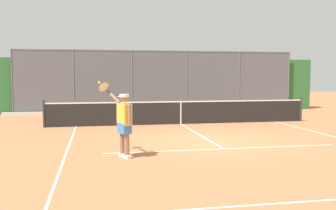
% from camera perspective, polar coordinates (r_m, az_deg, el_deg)
% --- Properties ---
extents(ground_plane, '(60.00, 60.00, 0.00)m').
position_cam_1_polar(ground_plane, '(11.84, 6.46, -5.45)').
color(ground_plane, '#B76B42').
extents(court_line_markings, '(8.57, 9.89, 0.01)m').
position_cam_1_polar(court_line_markings, '(10.41, 9.00, -6.86)').
color(court_line_markings, white).
rests_on(court_line_markings, ground).
extents(fence_backdrop, '(18.25, 1.37, 3.37)m').
position_cam_1_polar(fence_backdrop, '(21.39, -1.49, 2.98)').
color(fence_backdrop, '#565B60').
rests_on(fence_backdrop, ground).
extents(tennis_net, '(11.01, 0.09, 1.07)m').
position_cam_1_polar(tennis_net, '(15.82, 1.92, -1.10)').
color(tennis_net, '#2D2D2D').
rests_on(tennis_net, ground).
extents(tennis_player, '(0.83, 1.17, 1.88)m').
position_cam_1_polar(tennis_player, '(9.46, -6.64, -2.35)').
color(tennis_player, silver).
rests_on(tennis_player, ground).
extents(tennis_ball_near_net, '(0.07, 0.07, 0.07)m').
position_cam_1_polar(tennis_ball_near_net, '(14.20, 10.15, -3.69)').
color(tennis_ball_near_net, '#C1D138').
rests_on(tennis_ball_near_net, ground).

